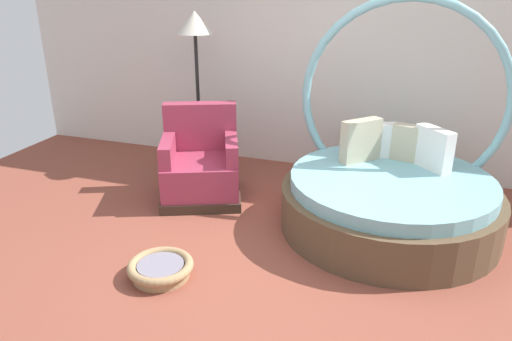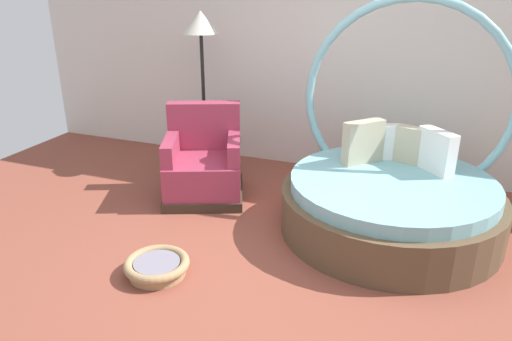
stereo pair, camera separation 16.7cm
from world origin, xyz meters
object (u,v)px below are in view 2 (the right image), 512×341
round_daybed (392,190)px  red_armchair (204,166)px  floor_lamp (201,38)px  pet_basket (157,266)px

round_daybed → red_armchair: (-1.91, 0.01, -0.04)m
round_daybed → floor_lamp: round_daybed is taller
pet_basket → red_armchair: bearing=102.4°
red_armchair → floor_lamp: bearing=115.4°
pet_basket → round_daybed: bearing=42.4°
round_daybed → pet_basket: bearing=-137.6°
red_armchair → pet_basket: bearing=-77.6°
round_daybed → pet_basket: (-1.59, -1.45, -0.30)m
round_daybed → red_armchair: bearing=179.8°
round_daybed → floor_lamp: bearing=162.3°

